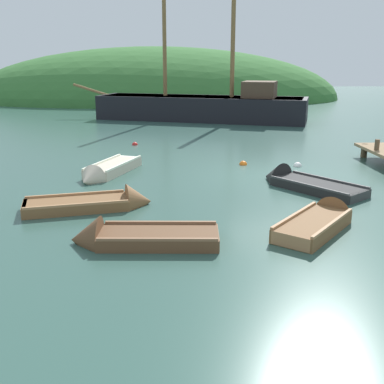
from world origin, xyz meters
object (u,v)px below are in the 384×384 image
at_px(sailing_ship, 203,112).
at_px(rowboat_center, 132,240).
at_px(rowboat_near_dock, 100,205).
at_px(buoy_red, 135,145).
at_px(buoy_orange, 243,165).
at_px(rowboat_outer_left, 321,223).
at_px(buoy_white, 297,166).
at_px(rowboat_far, 300,184).
at_px(rowboat_outer_right, 107,172).

xyz_separation_m(sailing_ship, rowboat_center, (-3.34, -23.43, -0.53)).
bearing_deg(rowboat_near_dock, sailing_ship, 65.36).
bearing_deg(buoy_red, buoy_orange, -45.34).
relative_size(rowboat_outer_left, buoy_white, 9.44).
xyz_separation_m(rowboat_center, buoy_red, (-0.88, 13.44, -0.09)).
bearing_deg(rowboat_outer_left, rowboat_center, 140.03).
distance_m(rowboat_near_dock, rowboat_far, 6.89).
distance_m(rowboat_near_dock, buoy_red, 10.58).
distance_m(buoy_white, buoy_orange, 2.23).
xyz_separation_m(sailing_ship, rowboat_far, (2.08, -18.49, -0.54)).
distance_m(sailing_ship, buoy_red, 10.86).
bearing_deg(buoy_red, rowboat_center, -86.27).
height_order(sailing_ship, buoy_white, sailing_ship).
distance_m(rowboat_near_dock, buoy_orange, 7.64).
height_order(sailing_ship, buoy_orange, sailing_ship).
relative_size(rowboat_near_dock, buoy_white, 11.27).
relative_size(rowboat_outer_right, rowboat_center, 1.06).
bearing_deg(buoy_white, rowboat_center, -127.37).
bearing_deg(buoy_white, rowboat_outer_left, -100.33).
height_order(rowboat_outer_right, buoy_red, rowboat_outer_right).
height_order(sailing_ship, rowboat_center, sailing_ship).
distance_m(rowboat_outer_left, buoy_white, 7.31).
bearing_deg(buoy_white, rowboat_outer_right, -171.16).
bearing_deg(buoy_orange, rowboat_far, -68.29).
relative_size(rowboat_far, rowboat_center, 1.07).
xyz_separation_m(rowboat_outer_right, buoy_white, (7.67, 1.19, -0.12)).
bearing_deg(buoy_orange, buoy_white, -10.50).
bearing_deg(rowboat_far, buoy_orange, -15.74).
xyz_separation_m(rowboat_outer_right, rowboat_center, (1.48, -6.91, -0.03)).
height_order(rowboat_near_dock, buoy_white, rowboat_near_dock).
distance_m(rowboat_outer_left, rowboat_far, 4.06).
bearing_deg(buoy_orange, sailing_ship, 92.51).
relative_size(rowboat_near_dock, rowboat_outer_left, 1.19).
height_order(sailing_ship, rowboat_outer_left, sailing_ship).
height_order(rowboat_outer_left, rowboat_far, rowboat_far).
xyz_separation_m(rowboat_outer_left, buoy_orange, (-0.89, 7.59, -0.12)).
relative_size(rowboat_outer_right, rowboat_outer_left, 1.18).
height_order(rowboat_outer_right, buoy_orange, rowboat_outer_right).
height_order(rowboat_far, rowboat_center, rowboat_far).
bearing_deg(rowboat_center, sailing_ship, -95.08).
xyz_separation_m(rowboat_outer_left, rowboat_center, (-4.88, -0.92, -0.03)).
bearing_deg(buoy_white, sailing_ship, 100.53).
distance_m(sailing_ship, rowboat_outer_left, 22.57).
xyz_separation_m(rowboat_outer_right, rowboat_far, (6.90, -1.97, -0.04)).
distance_m(rowboat_far, buoy_white, 3.26).
height_order(rowboat_outer_right, rowboat_far, rowboat_far).
bearing_deg(buoy_red, buoy_white, -37.05).
bearing_deg(rowboat_outer_right, rowboat_near_dock, 26.12).
bearing_deg(rowboat_outer_right, rowboat_center, 33.56).
height_order(rowboat_far, buoy_orange, rowboat_far).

